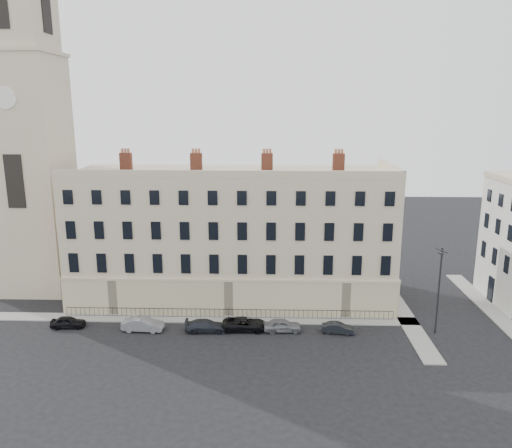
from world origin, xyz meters
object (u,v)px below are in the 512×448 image
(car_c, at_px, (206,326))
(car_e, at_px, (282,325))
(car_f, at_px, (338,328))
(streetlamp, at_px, (439,287))
(car_a, at_px, (68,322))
(car_b, at_px, (143,324))
(car_d, at_px, (245,324))

(car_c, height_order, car_e, car_e)
(car_c, relative_size, car_f, 1.29)
(car_f, relative_size, streetlamp, 0.37)
(car_a, height_order, streetlamp, streetlamp)
(streetlamp, bearing_deg, car_e, 156.98)
(car_c, xyz_separation_m, streetlamp, (22.93, 0.25, 4.33))
(car_e, relative_size, streetlamp, 0.43)
(car_a, distance_m, car_f, 27.50)
(car_a, distance_m, car_c, 14.25)
(car_c, relative_size, streetlamp, 0.47)
(car_e, bearing_deg, car_b, 88.03)
(car_f, bearing_deg, car_c, 97.85)
(car_c, distance_m, car_d, 3.94)
(car_d, height_order, streetlamp, streetlamp)
(car_b, relative_size, car_c, 0.99)
(streetlamp, bearing_deg, car_d, 156.37)
(car_c, bearing_deg, streetlamp, -92.19)
(car_d, bearing_deg, streetlamp, -91.19)
(car_b, height_order, car_d, car_b)
(car_b, bearing_deg, streetlamp, -87.12)
(car_f, xyz_separation_m, streetlamp, (9.68, 0.22, 4.40))
(car_c, height_order, streetlamp, streetlamp)
(car_b, relative_size, car_e, 1.08)
(car_a, bearing_deg, car_b, -97.91)
(car_a, xyz_separation_m, car_c, (14.24, -0.49, 0.02))
(car_e, bearing_deg, streetlamp, -93.01)
(car_a, height_order, car_e, car_e)
(car_a, distance_m, car_d, 18.16)
(car_b, bearing_deg, car_a, 88.82)
(car_c, bearing_deg, car_b, 87.19)
(car_b, bearing_deg, car_e, -86.58)
(car_f, bearing_deg, streetlamp, -80.95)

